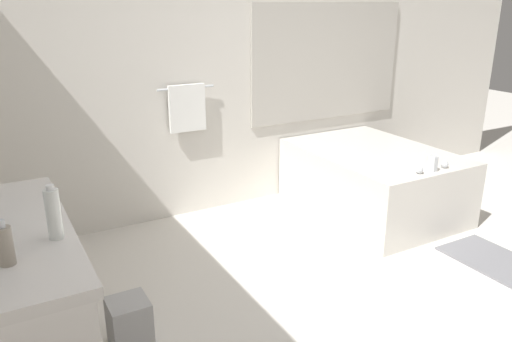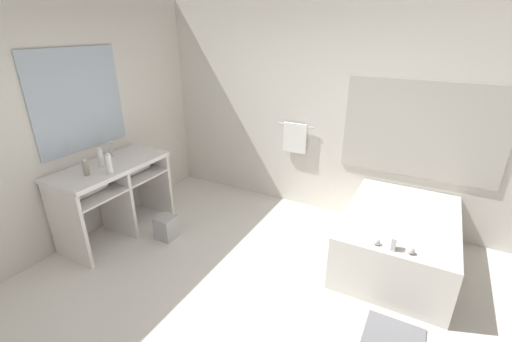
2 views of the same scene
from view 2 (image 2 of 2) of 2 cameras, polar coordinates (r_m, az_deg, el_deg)
name	(u,v)px [view 2 (image 2 of 2)]	position (r m, az deg, el deg)	size (l,w,h in m)	color
ground_plane	(230,312)	(3.32, -4.36, -22.32)	(16.00, 16.00, 0.00)	silver
wall_back_with_blinds	(324,113)	(4.47, 11.20, 9.54)	(7.40, 0.13, 2.70)	silver
wall_left_with_mirror	(42,132)	(4.16, -32.04, 5.56)	(0.08, 7.40, 2.70)	silver
vanity_counter	(114,184)	(4.33, -22.54, -1.99)	(0.63, 1.30, 0.91)	white
sink_faucet	(111,150)	(4.44, -22.97, 3.29)	(0.09, 0.04, 0.18)	silver
bathtub	(398,237)	(3.95, 22.60, -10.07)	(1.07, 1.50, 0.70)	silver
water_bottle_1	(109,164)	(3.91, -23.26, 1.04)	(0.06, 0.06, 0.23)	silver
water_bottle_2	(101,158)	(4.16, -24.48, 2.00)	(0.06, 0.06, 0.22)	silver
soap_dispenser	(86,168)	(4.00, -26.50, 0.42)	(0.06, 0.06, 0.18)	gray
waste_bin	(166,227)	(4.27, -14.71, -9.06)	(0.22, 0.22, 0.28)	#B2B2B2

